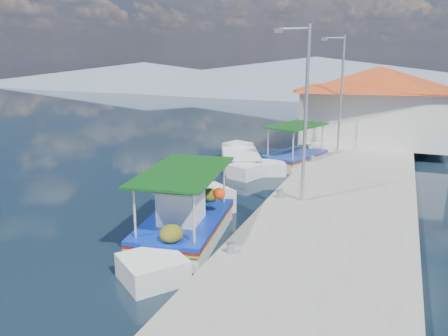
% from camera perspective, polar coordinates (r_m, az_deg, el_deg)
% --- Properties ---
extents(ground, '(160.00, 160.00, 0.00)m').
position_cam_1_polar(ground, '(16.09, -8.07, -5.99)').
color(ground, black).
rests_on(ground, ground).
extents(quay, '(5.00, 44.00, 0.50)m').
position_cam_1_polar(quay, '(19.84, 15.97, -1.73)').
color(quay, '#9C9A92').
rests_on(quay, ground).
extents(bollards, '(0.20, 17.20, 0.30)m').
position_cam_1_polar(bollards, '(19.32, 9.62, -0.56)').
color(bollards, '#A5A8AD').
rests_on(bollards, quay).
extents(main_caique, '(2.86, 7.35, 2.45)m').
position_cam_1_polar(main_caique, '(13.87, -4.84, -7.18)').
color(main_caique, white).
rests_on(main_caique, ground).
extents(caique_green_canopy, '(3.15, 5.90, 2.33)m').
position_cam_1_polar(caique_green_canopy, '(23.21, 9.05, 1.20)').
color(caique_green_canopy, white).
rests_on(caique_green_canopy, ground).
extents(caique_blue_hull, '(3.30, 5.43, 1.06)m').
position_cam_1_polar(caique_blue_hull, '(22.67, 2.29, 0.89)').
color(caique_blue_hull, white).
rests_on(caique_blue_hull, ground).
extents(harbor_building, '(10.49, 10.49, 4.40)m').
position_cam_1_polar(harbor_building, '(28.21, 18.92, 7.92)').
color(harbor_building, silver).
rests_on(harbor_building, quay).
extents(lamp_post_near, '(1.21, 0.14, 6.00)m').
position_cam_1_polar(lamp_post_near, '(15.45, 10.09, 7.82)').
color(lamp_post_near, '#A5A8AD').
rests_on(lamp_post_near, quay).
extents(lamp_post_far, '(1.21, 0.14, 6.00)m').
position_cam_1_polar(lamp_post_far, '(24.30, 14.55, 9.87)').
color(lamp_post_far, '#A5A8AD').
rests_on(lamp_post_far, quay).
extents(mountain_ridge, '(171.40, 96.00, 5.50)m').
position_cam_1_polar(mountain_ridge, '(69.14, 21.17, 10.46)').
color(mountain_ridge, slate).
rests_on(mountain_ridge, ground).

